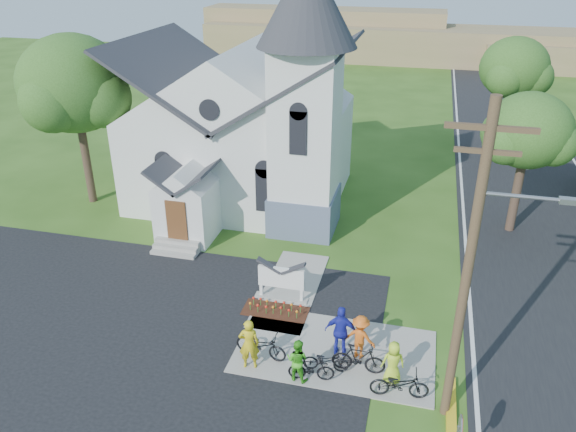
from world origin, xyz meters
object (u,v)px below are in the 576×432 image
(bike_0, at_px, (261,345))
(church_sign, at_px, (281,278))
(utility_pole, at_px, (471,264))
(bike_3, at_px, (359,359))
(cyclist_1, at_px, (297,360))
(cyclist_3, at_px, (360,337))
(bike_1, at_px, (311,369))
(bike_4, at_px, (399,384))
(cyclist_4, at_px, (393,363))
(cyclist_2, at_px, (341,331))
(bike_2, at_px, (326,360))
(cyclist_0, at_px, (249,344))

(bike_0, bearing_deg, church_sign, 12.08)
(utility_pole, height_order, bike_3, utility_pole)
(cyclist_1, relative_size, bike_3, 0.86)
(cyclist_3, distance_m, bike_3, 0.83)
(bike_1, distance_m, bike_4, 2.88)
(utility_pole, bearing_deg, church_sign, 144.40)
(utility_pole, xyz_separation_m, bike_4, (-1.51, 0.30, -4.86))
(cyclist_3, bearing_deg, cyclist_4, 154.26)
(cyclist_1, xyz_separation_m, cyclist_3, (1.86, 1.61, 0.06))
(cyclist_4, relative_size, bike_4, 0.84)
(utility_pole, relative_size, cyclist_4, 6.36)
(cyclist_2, relative_size, bike_4, 1.05)
(cyclist_2, height_order, bike_2, cyclist_2)
(cyclist_0, xyz_separation_m, cyclist_3, (3.58, 1.42, -0.12))
(bike_2, height_order, bike_4, bike_4)
(bike_2, xyz_separation_m, cyclist_3, (1.01, 0.98, 0.43))
(cyclist_3, bearing_deg, bike_1, 61.35)
(utility_pole, xyz_separation_m, cyclist_3, (-3.00, 1.91, -4.51))
(utility_pole, height_order, cyclist_3, utility_pole)
(bike_2, xyz_separation_m, bike_4, (2.50, -0.63, 0.08))
(church_sign, height_order, cyclist_0, cyclist_0)
(cyclist_1, relative_size, bike_1, 1.01)
(church_sign, bearing_deg, bike_0, -86.58)
(cyclist_0, distance_m, bike_1, 2.25)
(utility_pole, relative_size, bike_1, 6.45)
(bike_3, xyz_separation_m, cyclist_4, (1.14, -0.20, 0.24))
(utility_pole, relative_size, bike_3, 5.49)
(bike_0, relative_size, cyclist_2, 0.97)
(church_sign, bearing_deg, utility_pole, -35.60)
(bike_4, bearing_deg, cyclist_0, 80.83)
(bike_0, height_order, cyclist_4, cyclist_4)
(utility_pole, distance_m, bike_1, 6.58)
(utility_pole, relative_size, cyclist_2, 5.08)
(bike_1, bearing_deg, cyclist_2, -34.40)
(cyclist_2, xyz_separation_m, bike_4, (2.15, -1.58, -0.49))
(utility_pole, bearing_deg, bike_1, 175.38)
(cyclist_0, relative_size, cyclist_1, 1.23)
(cyclist_2, distance_m, bike_2, 1.17)
(bike_0, height_order, cyclist_2, cyclist_2)
(church_sign, xyz_separation_m, cyclist_2, (2.90, -2.82, 0.01))
(cyclist_0, distance_m, cyclist_4, 4.81)
(bike_4, bearing_deg, bike_3, 52.48)
(cyclist_2, xyz_separation_m, bike_2, (-0.34, -0.96, -0.57))
(bike_1, relative_size, bike_2, 0.99)
(cyclist_4, bearing_deg, cyclist_0, -8.79)
(cyclist_4, bearing_deg, bike_1, -1.59)
(bike_1, relative_size, cyclist_2, 0.79)
(church_sign, bearing_deg, bike_3, -44.46)
(bike_1, distance_m, cyclist_2, 1.77)
(bike_4, bearing_deg, church_sign, 41.90)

